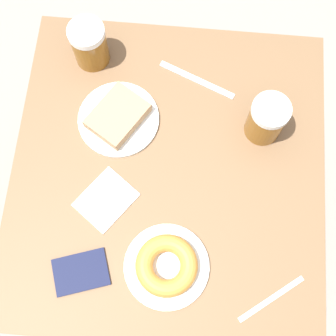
{
  "coord_description": "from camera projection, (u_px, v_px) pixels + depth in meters",
  "views": [
    {
      "loc": [
        -0.03,
        0.34,
        1.89
      ],
      "look_at": [
        0.0,
        0.0,
        0.8
      ],
      "focal_mm": 50.0,
      "sensor_mm": 36.0,
      "label": 1
    }
  ],
  "objects": [
    {
      "name": "table",
      "position": [
        168.0,
        179.0,
        1.24
      ],
      "size": [
        0.78,
        0.83,
        0.78
      ],
      "color": "brown",
      "rests_on": "ground_plane"
    },
    {
      "name": "beer_mug_left",
      "position": [
        267.0,
        119.0,
        1.14
      ],
      "size": [
        0.09,
        0.09,
        0.13
      ],
      "color": "#8C5619",
      "rests_on": "table"
    },
    {
      "name": "plate_with_donut",
      "position": [
        167.0,
        266.0,
        1.08
      ],
      "size": [
        0.2,
        0.2,
        0.05
      ],
      "color": "white",
      "rests_on": "table"
    },
    {
      "name": "beer_mug_center",
      "position": [
        89.0,
        44.0,
        1.2
      ],
      "size": [
        0.09,
        0.09,
        0.13
      ],
      "color": "#8C5619",
      "rests_on": "table"
    },
    {
      "name": "ground_plane",
      "position": [
        168.0,
        226.0,
        1.91
      ],
      "size": [
        8.0,
        8.0,
        0.0
      ],
      "primitive_type": "plane",
      "color": "gray"
    },
    {
      "name": "plate_with_cake",
      "position": [
        118.0,
        117.0,
        1.19
      ],
      "size": [
        0.21,
        0.21,
        0.04
      ],
      "color": "white",
      "rests_on": "table"
    },
    {
      "name": "fork",
      "position": [
        271.0,
        299.0,
        1.07
      ],
      "size": [
        0.15,
        0.12,
        0.0
      ],
      "rotation": [
        0.0,
        0.0,
        5.36
      ],
      "color": "silver",
      "rests_on": "table"
    },
    {
      "name": "passport_near_edge",
      "position": [
        81.0,
        272.0,
        1.09
      ],
      "size": [
        0.15,
        0.12,
        0.01
      ],
      "rotation": [
        0.0,
        0.0,
        1.9
      ],
      "color": "#141938",
      "rests_on": "table"
    },
    {
      "name": "napkin_folded",
      "position": [
        106.0,
        200.0,
        1.14
      ],
      "size": [
        0.16,
        0.17,
        0.0
      ],
      "rotation": [
        0.0,
        0.0,
        4.07
      ],
      "color": "white",
      "rests_on": "table"
    },
    {
      "name": "knife",
      "position": [
        197.0,
        80.0,
        1.24
      ],
      "size": [
        0.21,
        0.1,
        0.0
      ],
      "rotation": [
        0.0,
        0.0,
        4.32
      ],
      "color": "silver",
      "rests_on": "table"
    }
  ]
}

